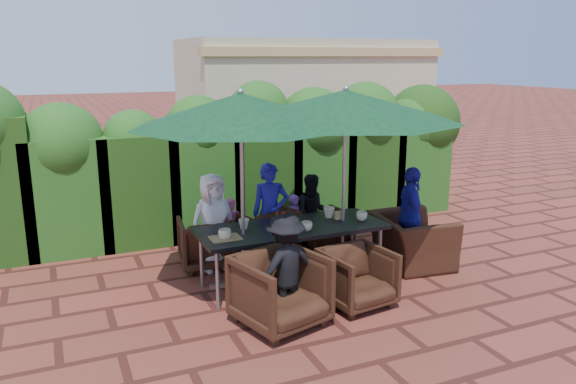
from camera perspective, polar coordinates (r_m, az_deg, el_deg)
name	(u,v)px	position (r m, az deg, el deg)	size (l,w,h in m)	color
ground	(287,278)	(7.36, -0.15, -8.76)	(80.00, 80.00, 0.00)	maroon
dining_table	(292,232)	(6.99, 0.40, -4.10)	(2.34, 0.90, 0.75)	black
umbrella_left	(241,110)	(6.38, -4.83, 8.26)	(2.54, 2.54, 2.46)	gray
umbrella_right	(346,106)	(6.99, 5.88, 8.71)	(2.89, 2.89, 2.46)	gray
chair_far_left	(207,240)	(7.73, -8.24, -4.86)	(0.72, 0.68, 0.75)	black
chair_far_mid	(263,230)	(7.97, -2.57, -3.91)	(0.79, 0.74, 0.81)	black
chair_far_right	(323,229)	(8.21, 3.57, -3.80)	(0.68, 0.64, 0.70)	black
chair_near_left	(280,287)	(6.01, -0.77, -9.63)	(0.84, 0.79, 0.86)	black
chair_near_right	(358,275)	(6.54, 7.08, -8.34)	(0.72, 0.67, 0.74)	black
chair_end_right	(411,232)	(7.87, 12.43, -4.03)	(1.06, 0.69, 0.92)	black
adult_far_left	(213,222)	(7.55, -7.62, -3.02)	(0.65, 0.39, 1.31)	white
adult_far_mid	(270,213)	(7.76, -1.81, -2.15)	(0.50, 0.41, 1.39)	#201D9D
adult_far_right	(313,213)	(8.19, 2.57, -2.17)	(0.55, 0.34, 1.15)	black
adult_near_left	(285,268)	(6.08, -0.26, -7.68)	(0.76, 0.35, 1.19)	black
adult_end_right	(410,216)	(7.86, 12.33, -2.38)	(0.80, 0.40, 1.36)	#201D9D
child_left	(232,230)	(7.84, -5.73, -3.89)	(0.33, 0.27, 0.91)	#D54B88
child_right	(295,224)	(8.16, 0.71, -3.25)	(0.31, 0.26, 0.87)	purple
pedestrian_a	(262,149)	(11.48, -2.62, 4.40)	(1.80, 0.64, 1.93)	green
pedestrian_b	(316,150)	(12.03, 2.87, 4.27)	(0.82, 0.50, 1.70)	#D54B88
pedestrian_c	(341,147)	(12.23, 5.44, 4.61)	(1.15, 0.53, 1.80)	gray
cup_a	(225,234)	(6.53, -6.45, -4.27)	(0.15, 0.15, 0.12)	beige
cup_b	(244,224)	(6.88, -4.51, -3.25)	(0.13, 0.13, 0.13)	beige
cup_c	(307,226)	(6.79, 1.90, -3.48)	(0.14, 0.14, 0.11)	beige
cup_d	(329,212)	(7.34, 4.19, -2.08)	(0.15, 0.15, 0.14)	beige
cup_e	(362,216)	(7.27, 7.49, -2.43)	(0.14, 0.14, 0.11)	beige
ketchup_bottle	(284,219)	(6.99, -0.46, -2.75)	(0.04, 0.04, 0.17)	#B20C0A
sauce_bottle	(277,218)	(7.01, -1.11, -2.70)	(0.04, 0.04, 0.17)	#4C230C
serving_tray	(225,238)	(6.55, -6.39, -4.67)	(0.35, 0.25, 0.02)	#A07D4D
number_block_left	(279,225)	(6.87, -0.87, -3.35)	(0.12, 0.06, 0.10)	tan
number_block_right	(339,215)	(7.30, 5.23, -2.36)	(0.12, 0.06, 0.10)	tan
hedge_wall	(221,151)	(9.07, -6.81, 4.11)	(9.10, 1.60, 2.51)	#17360E
building	(304,104)	(14.67, 1.63, 8.96)	(6.20, 3.08, 3.20)	#C5B593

